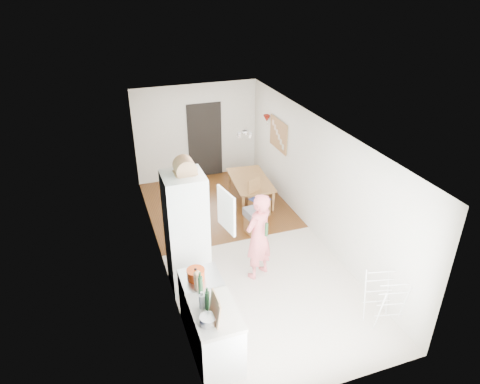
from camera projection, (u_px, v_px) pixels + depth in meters
room_shell at (242, 191)px, 8.09m from camera, size 3.20×7.00×2.50m
floor at (242, 246)px, 8.67m from camera, size 3.20×7.00×0.01m
wood_floor_overlay at (216, 204)px, 10.22m from camera, size 3.20×3.30×0.01m
sage_wall_panel at (180, 235)px, 5.68m from camera, size 0.02×3.00×1.30m
tile_splashback at (193, 303)px, 5.54m from camera, size 0.02×1.90×0.50m
doorway_recess at (205, 141)px, 11.18m from camera, size 0.90×0.04×2.00m
base_cabinet at (216, 337)px, 5.96m from camera, size 0.60×0.90×0.86m
worktop at (215, 313)px, 5.75m from camera, size 0.62×0.92×0.06m
range_cooker at (202, 302)px, 6.58m from camera, size 0.60×0.60×0.88m
cooker_top at (201, 278)px, 6.37m from camera, size 0.60×0.60×0.04m
fridge_housing at (187, 233)px, 7.15m from camera, size 0.66×0.66×2.15m
fridge_door at (226, 211)px, 6.86m from camera, size 0.14×0.56×0.70m
fridge_interior at (203, 205)px, 7.02m from camera, size 0.02×0.52×0.66m
pinboard at (279, 134)px, 10.01m from camera, size 0.03×0.90×0.70m
pinboard_frame at (278, 135)px, 10.00m from camera, size 0.00×0.94×0.74m
wall_sconce at (267, 118)px, 10.44m from camera, size 0.18×0.18×0.16m
person at (259, 229)px, 7.43m from camera, size 0.85×0.75×1.95m
dining_table at (251, 191)px, 10.33m from camera, size 0.84×1.37×0.46m
dining_chair at (259, 199)px, 9.54m from camera, size 0.48×0.48×0.87m
stool at (253, 224)px, 9.03m from camera, size 0.35×0.35×0.40m
grey_drape at (255, 213)px, 8.89m from camera, size 0.44×0.44×0.17m
drying_rack at (384, 300)px, 6.63m from camera, size 0.53×0.50×0.88m
bread_bin at (185, 168)px, 6.66m from camera, size 0.37×0.35×0.18m
red_casserole at (196, 274)px, 6.30m from camera, size 0.31×0.31×0.16m
steel_pan at (208, 320)px, 5.51m from camera, size 0.26×0.26×0.11m
held_bottle at (266, 230)px, 7.26m from camera, size 0.05×0.05×0.25m
bottle_a at (207, 301)px, 5.70m from camera, size 0.08×0.08×0.29m
bottle_b at (201, 285)px, 5.97m from camera, size 0.08×0.08×0.30m
bottle_c at (202, 302)px, 5.74m from camera, size 0.11×0.11×0.21m
pepper_mill_front at (196, 283)px, 6.07m from camera, size 0.07×0.07×0.24m
pepper_mill_back at (198, 281)px, 6.09m from camera, size 0.08×0.08×0.24m
chopping_boards at (215, 309)px, 5.48m from camera, size 0.10×0.30×0.40m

